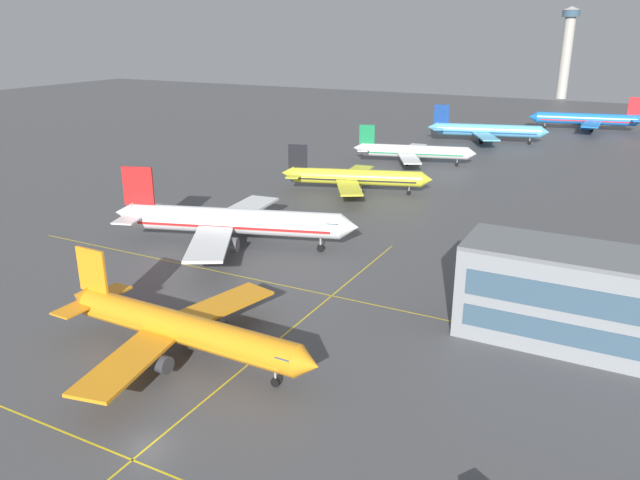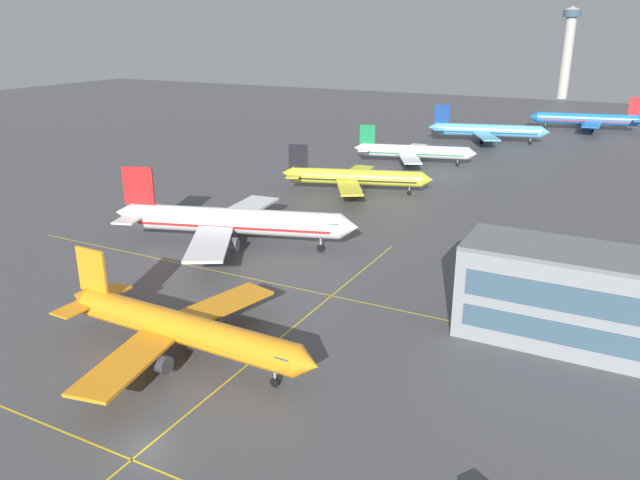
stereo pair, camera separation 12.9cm
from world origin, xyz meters
TOP-DOWN VIEW (x-y plane):
  - ground_plane at (0.00, 0.00)m, footprint 600.00×600.00m
  - airliner_front_gate at (-7.23, 13.49)m, footprint 33.88×29.30m
  - airliner_second_row at (-23.50, 46.10)m, footprint 40.69×34.77m
  - airliner_third_row at (-19.99, 87.42)m, footprint 32.46×27.75m
  - airliner_far_left_stand at (-18.65, 121.70)m, footprint 32.01×27.28m
  - airliner_far_right_stand at (-8.89, 162.76)m, footprint 36.69×31.25m
  - airliner_distant_taxiway at (16.88, 202.90)m, footprint 38.54×32.73m
  - taxiway_markings at (0.00, 16.94)m, footprint 111.45×83.33m
  - control_tower at (-4.78, 308.55)m, footprint 8.82×8.82m

SIDE VIEW (x-z plane):
  - ground_plane at x=0.00m, z-range 0.00..0.00m
  - taxiway_markings at x=0.00m, z-range 0.00..0.01m
  - airliner_far_left_stand at x=-18.65m, z-range -1.60..8.49m
  - airliner_third_row at x=-19.99m, z-range -1.64..8.70m
  - airliner_front_gate at x=-7.23m, z-range -1.67..8.88m
  - airliner_far_right_stand at x=-8.89m, z-range -1.83..9.72m
  - airliner_distant_taxiway at x=16.88m, z-range -1.91..10.14m
  - airliner_second_row at x=-23.50m, z-range -2.05..10.88m
  - control_tower at x=-4.78m, z-range 3.19..47.45m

